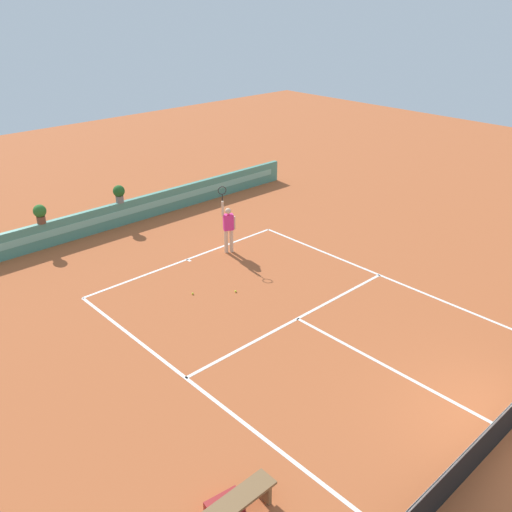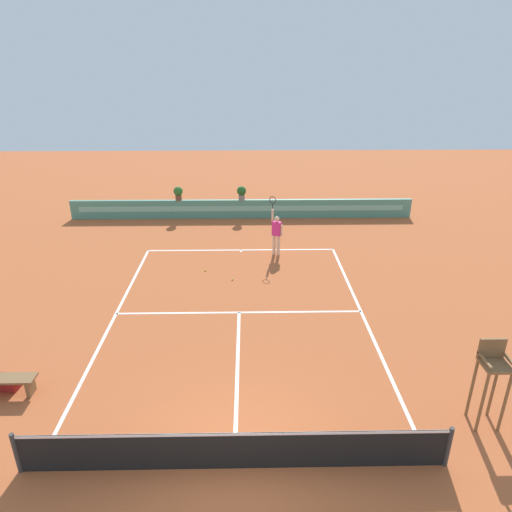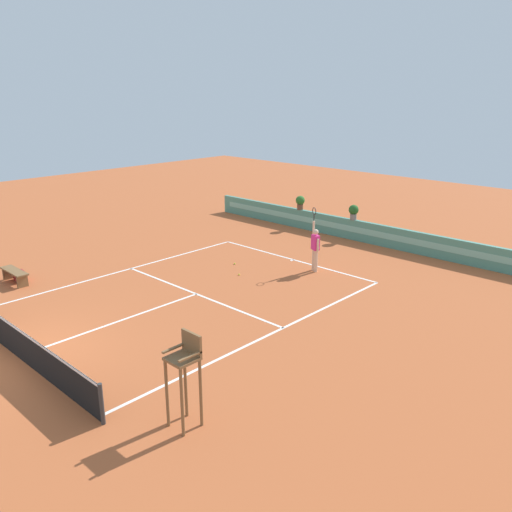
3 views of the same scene
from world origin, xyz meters
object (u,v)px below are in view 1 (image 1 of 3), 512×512
object	(u,v)px
potted_plant_left	(40,213)
potted_plant_centre	(119,193)
tennis_player	(228,226)
tennis_ball_near_baseline	(236,291)
bench_courtside	(238,504)
gear_bag	(225,507)
tennis_ball_mid_court	(193,293)

from	to	relation	value
potted_plant_left	potted_plant_centre	xyz separation A→B (m)	(3.30, 0.00, 0.00)
tennis_player	tennis_ball_near_baseline	distance (m)	3.25
bench_courtside	gear_bag	xyz separation A→B (m)	(-0.12, 0.24, -0.20)
tennis_player	potted_plant_centre	bearing A→B (deg)	106.95
potted_plant_left	tennis_player	bearing A→B (deg)	-46.18
potted_plant_centre	tennis_player	bearing A→B (deg)	-73.05
tennis_ball_near_baseline	gear_bag	bearing A→B (deg)	-132.39
tennis_ball_mid_court	potted_plant_left	xyz separation A→B (m)	(-1.90, 6.69, 1.38)
gear_bag	potted_plant_left	bearing A→B (deg)	79.03
potted_plant_left	gear_bag	bearing A→B (deg)	-100.97
bench_courtside	gear_bag	size ratio (longest dim) A/B	2.29
gear_bag	tennis_ball_mid_court	world-z (taller)	gear_bag
bench_courtside	potted_plant_left	distance (m)	14.24
bench_courtside	potted_plant_left	size ratio (longest dim) A/B	2.21
bench_courtside	tennis_player	world-z (taller)	tennis_player
tennis_player	potted_plant_left	xyz separation A→B (m)	(-4.84, 5.04, 0.36)
tennis_player	potted_plant_centre	distance (m)	5.28
tennis_player	tennis_ball_near_baseline	xyz separation A→B (m)	(-1.83, -2.49, -1.02)
bench_courtside	tennis_ball_mid_court	xyz separation A→B (m)	(4.45, 7.28, -0.34)
bench_courtside	potted_plant_left	world-z (taller)	potted_plant_left
tennis_player	tennis_ball_mid_court	size ratio (longest dim) A/B	38.01
tennis_ball_near_baseline	potted_plant_left	size ratio (longest dim) A/B	0.09
tennis_ball_near_baseline	bench_courtside	bearing A→B (deg)	-130.74
gear_bag	tennis_ball_mid_court	size ratio (longest dim) A/B	10.29
bench_courtside	tennis_ball_mid_court	size ratio (longest dim) A/B	23.53
gear_bag	potted_plant_centre	size ratio (longest dim) A/B	0.97
gear_bag	potted_plant_centre	bearing A→B (deg)	66.53
gear_bag	tennis_ball_mid_court	bearing A→B (deg)	57.06
potted_plant_centre	tennis_ball_mid_court	bearing A→B (deg)	-101.81
bench_courtside	tennis_ball_mid_court	world-z (taller)	bench_courtside
tennis_player	potted_plant_centre	world-z (taller)	tennis_player
potted_plant_centre	potted_plant_left	bearing A→B (deg)	180.00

